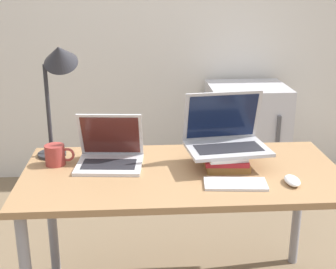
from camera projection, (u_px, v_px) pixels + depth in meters
name	position (u px, v px, depth m)	size (l,w,h in m)	color
wall_back	(162.00, 7.00, 3.53)	(8.00, 0.05, 2.70)	silver
desk	(182.00, 187.00, 2.19)	(1.47, 0.72, 0.72)	#9E754C
laptop_left	(110.00, 155.00, 2.22)	(0.33, 0.28, 0.25)	silver
book_stack	(225.00, 158.00, 2.21)	(0.21, 0.26, 0.08)	olive
laptop_on_books	(226.00, 137.00, 2.20)	(0.40, 0.30, 0.26)	#B2B2B7
wireless_keyboard	(235.00, 184.00, 2.01)	(0.28, 0.15, 0.01)	silver
mouse	(292.00, 181.00, 2.02)	(0.06, 0.11, 0.03)	white
mug	(56.00, 155.00, 2.22)	(0.14, 0.09, 0.10)	#9E3833
desk_lamp	(58.00, 69.00, 2.18)	(0.23, 0.20, 0.60)	#28282D
mini_fridge	(245.00, 137.00, 3.58)	(0.58, 0.51, 0.81)	silver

